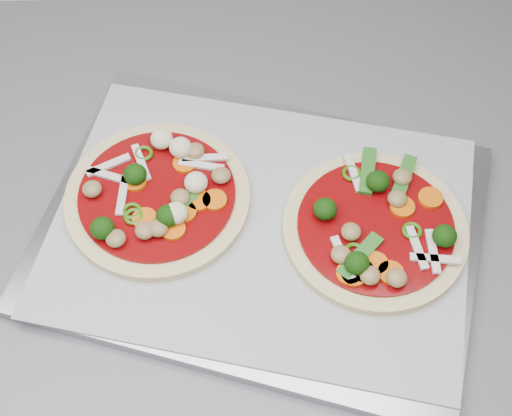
{
  "coord_description": "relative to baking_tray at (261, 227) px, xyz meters",
  "views": [
    {
      "loc": [
        -0.74,
        0.86,
        1.53
      ],
      "look_at": [
        -0.72,
        1.25,
        0.93
      ],
      "focal_mm": 50.0,
      "sensor_mm": 36.0,
      "label": 1
    }
  ],
  "objects": [
    {
      "name": "baking_tray",
      "position": [
        0.0,
        0.0,
        0.0
      ],
      "size": [
        0.51,
        0.43,
        0.01
      ],
      "primitive_type": "cube",
      "rotation": [
        0.0,
        0.0,
        -0.3
      ],
      "color": "gray",
      "rests_on": "countertop"
    },
    {
      "name": "parchment",
      "position": [
        0.0,
        0.0,
        0.01
      ],
      "size": [
        0.47,
        0.39,
        0.0
      ],
      "primitive_type": "cube",
      "rotation": [
        0.0,
        0.0,
        -0.24
      ],
      "color": "#A0A0A6",
      "rests_on": "baking_tray"
    },
    {
      "name": "pizza_left",
      "position": [
        -0.1,
        0.03,
        0.02
      ],
      "size": [
        0.25,
        0.25,
        0.03
      ],
      "rotation": [
        0.0,
        0.0,
        -0.4
      ],
      "color": "#D6BF82",
      "rests_on": "parchment"
    },
    {
      "name": "pizza_right",
      "position": [
        0.11,
        -0.02,
        0.02
      ],
      "size": [
        0.25,
        0.25,
        0.03
      ],
      "rotation": [
        0.0,
        0.0,
        -0.56
      ],
      "color": "#D6BF82",
      "rests_on": "parchment"
    }
  ]
}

